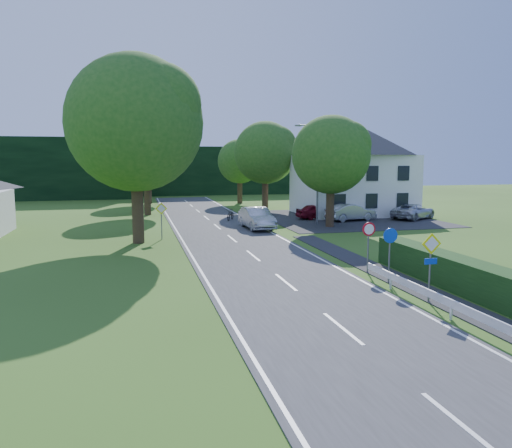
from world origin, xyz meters
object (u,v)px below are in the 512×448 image
object	(u,v)px
streetlight	(316,169)
parked_car_silver_b	(413,211)
moving_car	(257,218)
parked_car_red	(318,211)
parasol	(324,204)
parked_car_silver_a	(351,212)
motorcycle	(231,214)

from	to	relation	value
streetlight	parked_car_silver_b	distance (m)	10.16
moving_car	parked_car_red	world-z (taller)	moving_car
moving_car	parasol	bearing A→B (deg)	37.63
parked_car_silver_a	parked_car_silver_b	world-z (taller)	parked_car_silver_a
streetlight	parked_car_red	distance (m)	5.00
moving_car	parasol	world-z (taller)	parasol
streetlight	parasol	distance (m)	6.58
parked_car_silver_a	parasol	bearing A→B (deg)	-0.04
streetlight	moving_car	xyz separation A→B (m)	(-5.36, -1.83, -3.62)
parked_car_red	parked_car_silver_a	bearing A→B (deg)	-138.56
motorcycle	parked_car_silver_b	world-z (taller)	parked_car_silver_b
streetlight	parked_car_silver_b	bearing A→B (deg)	5.17
motorcycle	parked_car_silver_a	bearing A→B (deg)	8.43
parked_car_silver_b	parasol	bearing A→B (deg)	26.57
motorcycle	moving_car	bearing A→B (deg)	-56.11
streetlight	moving_car	size ratio (longest dim) A/B	1.64
streetlight	parked_car_red	xyz separation A→B (m)	(1.35, 3.00, -3.77)
parked_car_red	parked_car_silver_a	world-z (taller)	parked_car_silver_a
motorcycle	parked_car_silver_b	distance (m)	15.96
parked_car_silver_a	parked_car_silver_b	size ratio (longest dim) A/B	0.92
parked_car_red	moving_car	bearing A→B (deg)	119.36
streetlight	parasol	xyz separation A→B (m)	(2.69, 5.00, -3.32)
moving_car	parked_car_silver_a	xyz separation A→B (m)	(8.92, 2.83, -0.08)
parasol	parked_car_silver_b	bearing A→B (deg)	-31.76
streetlight	parasol	bearing A→B (deg)	61.70
parked_car_red	parasol	bearing A→B (deg)	-40.28
motorcycle	parasol	xyz separation A→B (m)	(8.95, 1.08, 0.60)
streetlight	motorcycle	xyz separation A→B (m)	(-6.26, 3.92, -3.93)
moving_car	parked_car_silver_b	distance (m)	15.00
moving_car	parked_car_red	distance (m)	8.27
parked_car_silver_b	motorcycle	bearing A→B (deg)	47.25
parked_car_red	parked_car_silver_a	size ratio (longest dim) A/B	0.88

